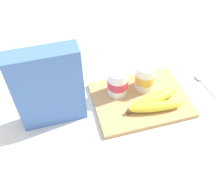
{
  "coord_description": "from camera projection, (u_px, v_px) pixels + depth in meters",
  "views": [
    {
      "loc": [
        -0.26,
        -0.55,
        0.66
      ],
      "look_at": [
        -0.1,
        0.0,
        0.07
      ],
      "focal_mm": 40.6,
      "sensor_mm": 36.0,
      "label": 1
    }
  ],
  "objects": [
    {
      "name": "ground_plane",
      "position": [
        140.0,
        101.0,
        0.89
      ],
      "size": [
        2.4,
        2.4,
        0.0
      ],
      "primitive_type": "plane",
      "color": "silver"
    },
    {
      "name": "banana_bunch",
      "position": [
        154.0,
        103.0,
        0.84
      ],
      "size": [
        0.2,
        0.1,
        0.04
      ],
      "color": "yellow",
      "rests_on": "cutting_board"
    },
    {
      "name": "cereal_box",
      "position": [
        49.0,
        89.0,
        0.74
      ],
      "size": [
        0.2,
        0.07,
        0.27
      ],
      "primitive_type": "cube",
      "rotation": [
        0.0,
        0.0,
        3.16
      ],
      "color": "#4770B7",
      "rests_on": "ground_plane"
    },
    {
      "name": "yogurt_cup_front",
      "position": [
        118.0,
        82.0,
        0.87
      ],
      "size": [
        0.07,
        0.07,
        0.09
      ],
      "color": "white",
      "rests_on": "cutting_board"
    },
    {
      "name": "spoon",
      "position": [
        203.0,
        82.0,
        0.95
      ],
      "size": [
        0.03,
        0.13,
        0.01
      ],
      "color": "silver",
      "rests_on": "ground_plane"
    },
    {
      "name": "cutting_board",
      "position": [
        140.0,
        99.0,
        0.89
      ],
      "size": [
        0.32,
        0.25,
        0.02
      ],
      "primitive_type": "cube",
      "color": "tan",
      "rests_on": "ground_plane"
    },
    {
      "name": "yogurt_cup_back",
      "position": [
        145.0,
        77.0,
        0.88
      ],
      "size": [
        0.07,
        0.07,
        0.1
      ],
      "color": "white",
      "rests_on": "cutting_board"
    }
  ]
}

